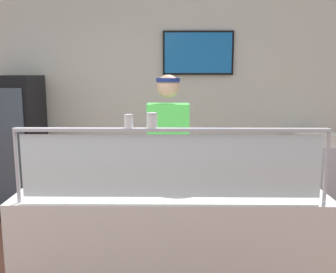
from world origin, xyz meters
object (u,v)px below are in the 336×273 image
Objects in this scene: pepper_flake_shaker at (152,121)px; pizza_box_stack at (317,139)px; pizza_server at (181,184)px; worker_figure at (169,157)px; pizza_tray at (177,186)px; drink_fridge at (15,146)px; parmesan_shaker at (129,122)px.

pepper_flake_shaker is 2.94m from pizza_box_stack.
pizza_server is 0.80m from worker_figure.
pizza_box_stack is (1.80, 1.12, -0.02)m from worker_figure.
pizza_tray is 0.04m from pizza_server.
worker_figure is 2.27m from drink_fridge.
drink_fridge reaches higher than pizza_box_stack.
pizza_box_stack is at bearing 49.33° from pepper_flake_shaker.
worker_figure reaches higher than pizza_server.
pizza_server is at bearing 55.85° from pepper_flake_shaker.
drink_fridge is at bearing 148.95° from worker_figure.
pizza_server is 2.56m from pizza_box_stack.
parmesan_shaker reaches higher than pizza_tray.
parmesan_shaker is at bearing -102.35° from worker_figure.
pizza_server is 2.91× the size of pepper_flake_shaker.
pizza_tray is 5.02× the size of parmesan_shaker.
pizza_server reaches higher than pizza_tray.
pepper_flake_shaker is 0.19× the size of pizza_box_stack.
pepper_flake_shaker is at bearing -50.53° from drink_fridge.
drink_fridge is (-1.94, 1.17, -0.13)m from worker_figure.
worker_figure reaches higher than pizza_box_stack.
worker_figure reaches higher than pepper_flake_shaker.
pizza_box_stack is (2.03, 2.20, -0.49)m from parmesan_shaker.
pizza_tray is 1.52× the size of pizza_server.
drink_fridge is at bearing 135.92° from pizza_tray.
pizza_box_stack is at bearing -0.67° from drink_fridge.
worker_figure is at bearing 94.97° from pizza_tray.
drink_fridge reaches higher than pepper_flake_shaker.
drink_fridge is (-1.70, 2.24, -0.60)m from parmesan_shaker.
pizza_tray is at bearing 62.10° from pepper_flake_shaker.
parmesan_shaker is at bearing -52.80° from drink_fridge.
pizza_tray is 0.78m from worker_figure.
pizza_tray is 2.57m from pizza_box_stack.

